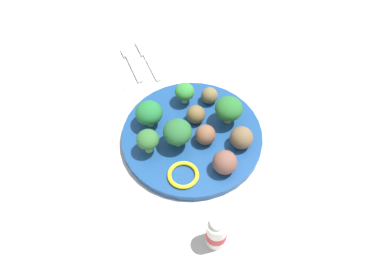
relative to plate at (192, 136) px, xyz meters
name	(u,v)px	position (x,y,z in m)	size (l,w,h in m)	color
ground_plane	(192,139)	(0.00, 0.00, -0.01)	(4.00, 4.00, 0.00)	#B2B2AD
plate	(192,136)	(0.00, 0.00, 0.00)	(0.28, 0.28, 0.02)	navy
broccoli_floret_mid_left	(178,132)	(-0.01, 0.03, 0.05)	(0.06, 0.06, 0.06)	#96C46B
broccoli_floret_front_left	(148,140)	(0.00, 0.09, 0.04)	(0.04, 0.04, 0.05)	#98CF6D
broccoli_floret_back_right	(230,110)	(0.00, -0.08, 0.05)	(0.05, 0.05, 0.06)	#ACBB6D
broccoli_floret_front_right	(185,92)	(0.08, -0.02, 0.04)	(0.04, 0.04, 0.05)	#A5BA81
broccoli_floret_near_rim	(149,113)	(0.06, 0.07, 0.04)	(0.05, 0.05, 0.05)	#9CC371
meatball_mid_right	(241,138)	(-0.06, -0.08, 0.03)	(0.04, 0.04, 0.04)	brown
meatball_back_right	(196,114)	(0.03, -0.02, 0.03)	(0.04, 0.04, 0.04)	brown
meatball_center	(205,135)	(-0.03, -0.02, 0.03)	(0.04, 0.04, 0.04)	brown
meatball_front_right	(210,95)	(0.06, -0.07, 0.03)	(0.04, 0.04, 0.04)	brown
meatball_mid_left	(225,162)	(-0.10, -0.02, 0.03)	(0.05, 0.05, 0.05)	brown
pepper_ring_back_left	(183,175)	(-0.08, 0.05, 0.01)	(0.06, 0.06, 0.01)	yellow
napkin	(140,64)	(0.24, 0.02, -0.01)	(0.17, 0.12, 0.01)	white
fork	(131,62)	(0.25, 0.04, 0.00)	(0.12, 0.02, 0.01)	silver
knife	(146,58)	(0.25, 0.00, 0.00)	(0.15, 0.02, 0.01)	white
yogurt_bottle	(217,232)	(-0.21, 0.05, 0.03)	(0.04, 0.04, 0.08)	white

